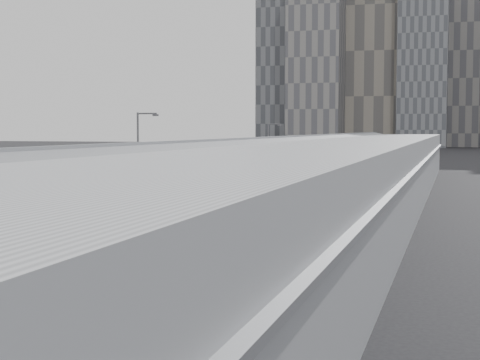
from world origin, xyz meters
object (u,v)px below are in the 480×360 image
at_px(shipping_container, 285,168).
at_px(suv, 316,166).
at_px(bus_3, 189,208).
at_px(bus_6, 301,175).
at_px(street_lamp_near, 140,157).
at_px(bus_5, 279,184).
at_px(street_lamp_far, 269,148).
at_px(bus_2, 108,235).
at_px(bus_4, 248,192).

distance_m(shipping_container, suv, 19.37).
relative_size(shipping_container, suv, 1.04).
height_order(bus_3, shipping_container, bus_3).
distance_m(bus_6, street_lamp_near, 36.59).
distance_m(bus_6, suv, 41.08).
xyz_separation_m(bus_5, street_lamp_far, (-7.43, 24.74, 3.39)).
xyz_separation_m(bus_2, suv, (-5.60, 96.90, -0.81)).
height_order(bus_5, shipping_container, bus_5).
xyz_separation_m(bus_2, street_lamp_far, (-7.02, 67.01, 3.39)).
bearing_deg(bus_5, bus_2, -92.85).
xyz_separation_m(bus_5, bus_6, (-0.35, 13.97, 0.13)).
distance_m(bus_2, bus_5, 42.27).
height_order(bus_4, bus_6, bus_6).
xyz_separation_m(bus_2, street_lamp_near, (-7.11, 20.53, 3.74)).
bearing_deg(bus_5, bus_4, -94.88).
relative_size(bus_4, street_lamp_far, 1.49).
relative_size(street_lamp_far, shipping_container, 1.48).
distance_m(bus_4, street_lamp_far, 36.85).
xyz_separation_m(street_lamp_near, street_lamp_far, (0.09, 46.48, -0.35)).
bearing_deg(bus_3, bus_5, 92.67).
height_order(bus_4, street_lamp_near, street_lamp_near).
xyz_separation_m(bus_5, street_lamp_near, (-7.52, -21.73, 3.74)).
bearing_deg(suv, street_lamp_near, -74.48).
xyz_separation_m(bus_3, bus_6, (0.23, 41.98, 0.05)).
relative_size(bus_3, bus_4, 1.07).
relative_size(street_lamp_near, street_lamp_far, 1.08).
height_order(bus_4, bus_5, bus_5).
bearing_deg(street_lamp_far, bus_3, -82.61).
xyz_separation_m(bus_4, street_lamp_far, (-6.92, 36.03, 3.42)).
height_order(bus_5, street_lamp_far, street_lamp_far).
height_order(bus_4, shipping_container, bus_4).
bearing_deg(bus_4, street_lamp_near, -126.19).
bearing_deg(street_lamp_near, shipping_container, 90.03).
distance_m(bus_4, suv, 66.16).
bearing_deg(bus_3, shipping_container, 100.13).
relative_size(bus_5, street_lamp_far, 1.52).
bearing_deg(street_lamp_far, bus_2, -84.02).
relative_size(bus_4, shipping_container, 2.20).
xyz_separation_m(bus_5, suv, (-6.01, 54.64, -0.82)).
relative_size(street_lamp_near, shipping_container, 1.59).
distance_m(bus_3, bus_6, 41.98).
distance_m(bus_4, bus_6, 25.26).
height_order(bus_5, bus_6, bus_6).
xyz_separation_m(bus_3, street_lamp_near, (-6.94, 6.28, 3.66)).
height_order(shipping_container, suv, shipping_container).
bearing_deg(street_lamp_far, bus_4, -79.13).
height_order(bus_2, street_lamp_near, street_lamp_near).
bearing_deg(bus_5, street_lamp_far, 104.41).
bearing_deg(bus_6, bus_3, -96.28).
relative_size(street_lamp_near, suv, 1.66).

